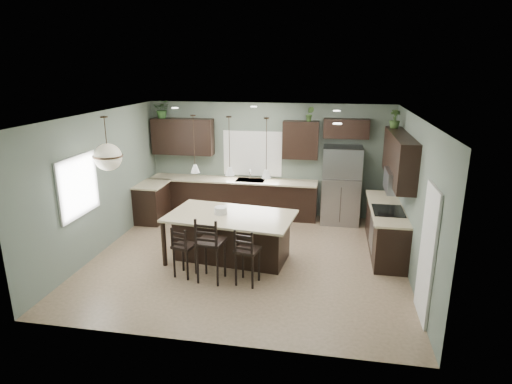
% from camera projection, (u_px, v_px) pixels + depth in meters
% --- Properties ---
extents(ground, '(6.00, 6.00, 0.00)m').
position_uv_depth(ground, '(248.00, 258.00, 8.46)').
color(ground, '#9E8466').
rests_on(ground, ground).
extents(pantry_door, '(0.04, 0.82, 2.04)m').
position_uv_depth(pantry_door, '(427.00, 254.00, 6.21)').
color(pantry_door, white).
rests_on(pantry_door, ground).
extents(window_back, '(1.35, 0.02, 1.00)m').
position_uv_depth(window_back, '(253.00, 153.00, 10.67)').
color(window_back, white).
rests_on(window_back, room_shell).
extents(window_left, '(0.02, 1.10, 1.00)m').
position_uv_depth(window_left, '(78.00, 186.00, 7.77)').
color(window_left, white).
rests_on(window_left, room_shell).
extents(left_return_cabs, '(0.60, 0.90, 0.90)m').
position_uv_depth(left_return_cabs, '(152.00, 203.00, 10.39)').
color(left_return_cabs, black).
rests_on(left_return_cabs, ground).
extents(left_return_countertop, '(0.66, 0.96, 0.04)m').
position_uv_depth(left_return_countertop, '(152.00, 184.00, 10.25)').
color(left_return_countertop, '#BCAE8E').
rests_on(left_return_countertop, left_return_cabs).
extents(back_lower_cabs, '(4.20, 0.60, 0.90)m').
position_uv_depth(back_lower_cabs, '(233.00, 198.00, 10.79)').
color(back_lower_cabs, black).
rests_on(back_lower_cabs, ground).
extents(back_countertop, '(4.20, 0.66, 0.04)m').
position_uv_depth(back_countertop, '(233.00, 180.00, 10.64)').
color(back_countertop, '#BCAE8E').
rests_on(back_countertop, back_lower_cabs).
extents(sink_inset, '(0.70, 0.45, 0.01)m').
position_uv_depth(sink_inset, '(250.00, 180.00, 10.56)').
color(sink_inset, gray).
rests_on(sink_inset, back_countertop).
extents(faucet, '(0.02, 0.02, 0.28)m').
position_uv_depth(faucet, '(250.00, 175.00, 10.49)').
color(faucet, silver).
rests_on(faucet, back_countertop).
extents(back_upper_left, '(1.55, 0.34, 0.90)m').
position_uv_depth(back_upper_left, '(183.00, 137.00, 10.70)').
color(back_upper_left, black).
rests_on(back_upper_left, room_shell).
extents(back_upper_right, '(0.85, 0.34, 0.90)m').
position_uv_depth(back_upper_right, '(301.00, 140.00, 10.21)').
color(back_upper_right, black).
rests_on(back_upper_right, room_shell).
extents(fridge_header, '(1.05, 0.34, 0.45)m').
position_uv_depth(fridge_header, '(346.00, 128.00, 9.95)').
color(fridge_header, black).
rests_on(fridge_header, room_shell).
extents(right_lower_cabs, '(0.60, 2.35, 0.90)m').
position_uv_depth(right_lower_cabs, '(385.00, 229.00, 8.71)').
color(right_lower_cabs, black).
rests_on(right_lower_cabs, ground).
extents(right_countertop, '(0.66, 2.35, 0.04)m').
position_uv_depth(right_countertop, '(386.00, 207.00, 8.58)').
color(right_countertop, '#BCAE8E').
rests_on(right_countertop, right_lower_cabs).
extents(cooktop, '(0.58, 0.75, 0.02)m').
position_uv_depth(cooktop, '(388.00, 211.00, 8.31)').
color(cooktop, black).
rests_on(cooktop, right_countertop).
extents(wall_oven_front, '(0.01, 0.72, 0.60)m').
position_uv_depth(wall_oven_front, '(371.00, 233.00, 8.50)').
color(wall_oven_front, gray).
rests_on(wall_oven_front, right_lower_cabs).
extents(right_upper_cabs, '(0.34, 2.35, 0.90)m').
position_uv_depth(right_upper_cabs, '(399.00, 157.00, 8.26)').
color(right_upper_cabs, black).
rests_on(right_upper_cabs, room_shell).
extents(microwave, '(0.40, 0.75, 0.40)m').
position_uv_depth(microwave, '(396.00, 181.00, 8.12)').
color(microwave, gray).
rests_on(microwave, right_upper_cabs).
extents(refrigerator, '(0.90, 0.74, 1.85)m').
position_uv_depth(refrigerator, '(341.00, 185.00, 10.16)').
color(refrigerator, gray).
rests_on(refrigerator, ground).
extents(kitchen_island, '(2.53, 1.63, 0.92)m').
position_uv_depth(kitchen_island, '(231.00, 237.00, 8.27)').
color(kitchen_island, black).
rests_on(kitchen_island, ground).
extents(serving_dish, '(0.24, 0.24, 0.14)m').
position_uv_depth(serving_dish, '(221.00, 210.00, 8.17)').
color(serving_dish, silver).
rests_on(serving_dish, kitchen_island).
extents(bar_stool_left, '(0.43, 0.43, 0.96)m').
position_uv_depth(bar_stool_left, '(185.00, 251.00, 7.62)').
color(bar_stool_left, black).
rests_on(bar_stool_left, ground).
extents(bar_stool_center, '(0.49, 0.49, 1.20)m').
position_uv_depth(bar_stool_center, '(211.00, 249.00, 7.42)').
color(bar_stool_center, black).
rests_on(bar_stool_center, ground).
extents(bar_stool_right, '(0.45, 0.45, 1.04)m').
position_uv_depth(bar_stool_right, '(248.00, 256.00, 7.33)').
color(bar_stool_right, black).
rests_on(bar_stool_right, ground).
extents(pendant_left, '(0.17, 0.17, 1.10)m').
position_uv_depth(pendant_left, '(194.00, 144.00, 7.96)').
color(pendant_left, white).
rests_on(pendant_left, room_shell).
extents(pendant_center, '(0.17, 0.17, 1.10)m').
position_uv_depth(pendant_center, '(229.00, 146.00, 7.76)').
color(pendant_center, white).
rests_on(pendant_center, room_shell).
extents(pendant_right, '(0.17, 0.17, 1.10)m').
position_uv_depth(pendant_right, '(266.00, 148.00, 7.57)').
color(pendant_right, silver).
rests_on(pendant_right, room_shell).
extents(chandelier, '(0.54, 0.54, 1.00)m').
position_uv_depth(chandelier, '(107.00, 144.00, 7.73)').
color(chandelier, '#F9EFCB').
rests_on(chandelier, room_shell).
extents(plant_back_left, '(0.46, 0.42, 0.45)m').
position_uv_depth(plant_back_left, '(162.00, 109.00, 10.57)').
color(plant_back_left, '#2A4E22').
rests_on(plant_back_left, back_upper_left).
extents(plant_back_right, '(0.20, 0.17, 0.35)m').
position_uv_depth(plant_back_right, '(310.00, 114.00, 9.97)').
color(plant_back_right, '#385625').
rests_on(plant_back_right, back_upper_right).
extents(plant_right_wall, '(0.22, 0.22, 0.38)m').
position_uv_depth(plant_right_wall, '(395.00, 119.00, 8.87)').
color(plant_right_wall, '#365424').
rests_on(plant_right_wall, right_upper_cabs).
extents(room_shell, '(6.00, 6.00, 6.00)m').
position_uv_depth(room_shell, '(247.00, 175.00, 7.98)').
color(room_shell, slate).
rests_on(room_shell, ground).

